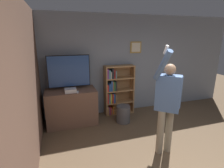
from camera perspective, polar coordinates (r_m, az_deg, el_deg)
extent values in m
cube|color=gray|center=(4.98, 4.96, 6.29)|extent=(6.65, 0.06, 2.70)
cube|color=#AD8942|center=(4.98, 7.77, 11.81)|extent=(0.33, 0.02, 0.31)
cube|color=beige|center=(4.97, 7.84, 11.80)|extent=(0.26, 0.01, 0.24)
cube|color=brown|center=(3.15, -25.47, -0.56)|extent=(0.06, 4.60, 2.70)
cube|color=brown|center=(4.49, -13.04, -7.25)|extent=(1.20, 0.67, 0.87)
cylinder|color=black|center=(4.43, -13.49, -1.42)|extent=(0.22, 0.22, 0.03)
cylinder|color=black|center=(4.42, -13.52, -0.92)|extent=(0.06, 0.06, 0.05)
cube|color=black|center=(4.33, -13.85, 4.08)|extent=(1.00, 0.04, 0.77)
cube|color=#2D4C8C|center=(4.31, -13.83, 4.02)|extent=(0.97, 0.01, 0.74)
cube|color=silver|center=(4.17, -13.40, -2.06)|extent=(0.26, 0.21, 0.09)
cube|color=white|center=(4.12, -11.13, -2.61)|extent=(0.06, 0.14, 0.02)
cube|color=#997047|center=(4.74, -2.13, -2.39)|extent=(0.04, 0.28, 1.37)
cube|color=#997047|center=(5.00, 6.57, -1.54)|extent=(0.04, 0.28, 1.37)
cube|color=#997047|center=(4.97, 1.81, -1.52)|extent=(0.82, 0.01, 1.37)
cube|color=#997047|center=(5.09, 2.26, -9.16)|extent=(0.75, 0.28, 0.04)
cube|color=#997047|center=(4.97, 2.29, -5.74)|extent=(0.75, 0.28, 0.04)
cube|color=#997047|center=(4.85, 2.34, -1.96)|extent=(0.75, 0.28, 0.04)
cube|color=#997047|center=(4.76, 2.38, 1.98)|extent=(0.75, 0.28, 0.04)
cube|color=#997047|center=(4.70, 2.43, 5.84)|extent=(0.75, 0.28, 0.04)
cube|color=#99663D|center=(4.92, -1.53, -8.54)|extent=(0.04, 0.23, 0.24)
cube|color=#7A3889|center=(4.95, -1.07, -8.62)|extent=(0.02, 0.24, 0.20)
cube|color=red|center=(4.93, -0.65, -8.51)|extent=(0.03, 0.20, 0.23)
cube|color=#99663D|center=(4.95, -0.24, -8.80)|extent=(0.04, 0.20, 0.17)
cube|color=orange|center=(4.97, 0.17, -8.32)|extent=(0.02, 0.24, 0.23)
cube|color=red|center=(4.78, -1.56, -4.61)|extent=(0.04, 0.21, 0.28)
cube|color=#5B8E99|center=(4.81, -1.07, -4.49)|extent=(0.03, 0.26, 0.27)
cube|color=gold|center=(4.82, -0.58, -4.50)|extent=(0.03, 0.24, 0.26)
cube|color=red|center=(4.84, -0.04, -4.49)|extent=(0.03, 0.25, 0.25)
cube|color=#2D569E|center=(4.84, 0.50, -4.51)|extent=(0.04, 0.22, 0.25)
cube|color=#99663D|center=(4.85, 1.15, -4.55)|extent=(0.03, 0.20, 0.24)
cube|color=red|center=(4.70, -1.66, -1.18)|extent=(0.04, 0.25, 0.18)
cube|color=#2D569E|center=(4.70, -0.96, -1.05)|extent=(0.04, 0.21, 0.20)
cube|color=#2D569E|center=(4.69, -0.31, -0.55)|extent=(0.04, 0.20, 0.28)
cube|color=#99663D|center=(4.72, 0.09, -0.53)|extent=(0.03, 0.23, 0.26)
cube|color=#338447|center=(4.75, 0.50, -0.53)|extent=(0.02, 0.26, 0.25)
cube|color=#232328|center=(4.75, 1.02, -0.46)|extent=(0.04, 0.24, 0.26)
cube|color=#7A3889|center=(4.61, -1.68, 3.41)|extent=(0.04, 0.24, 0.26)
cube|color=#5B8E99|center=(4.61, -1.03, 3.24)|extent=(0.04, 0.21, 0.23)
cube|color=beige|center=(4.64, -0.58, 3.04)|extent=(0.02, 0.24, 0.19)
cube|color=#232328|center=(4.63, 0.04, 3.52)|extent=(0.04, 0.22, 0.26)
cube|color=red|center=(4.67, 0.47, 3.44)|extent=(0.02, 0.27, 0.24)
cube|color=#5B8E99|center=(4.66, 1.04, 3.22)|extent=(0.03, 0.20, 0.21)
cylinder|color=gray|center=(3.45, 15.51, -14.87)|extent=(0.13, 0.13, 0.85)
cylinder|color=gray|center=(3.54, 18.03, -14.23)|extent=(0.13, 0.13, 0.85)
cube|color=#4C6B9E|center=(3.20, 17.82, -2.84)|extent=(0.46, 0.44, 0.64)
sphere|color=#9E7556|center=(3.10, 18.44, 4.50)|extent=(0.19, 0.19, 0.19)
cylinder|color=#4C6B9E|center=(3.34, 21.07, -2.63)|extent=(0.09, 0.09, 0.59)
cylinder|color=#4C6B9E|center=(2.86, 16.17, 5.83)|extent=(0.09, 0.41, 0.53)
cube|color=white|center=(2.78, 17.22, 10.65)|extent=(0.04, 0.09, 0.14)
cylinder|color=#4C4C51|center=(4.52, 3.72, -9.73)|extent=(0.35, 0.35, 0.44)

